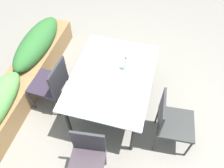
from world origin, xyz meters
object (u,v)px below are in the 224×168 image
Objects in this scene: chair_end_left at (87,157)px; chair_near_left at (171,120)px; flower_vase at (125,64)px; chair_far_side at (52,82)px; dining_table at (112,78)px; planter_box at (20,79)px.

chair_near_left reaches higher than chair_end_left.
chair_far_side is at bearing 107.44° from flower_vase.
planter_box is (-0.11, 1.52, -0.37)m from dining_table.
planter_box is at bearing 87.08° from chair_far_side.
planter_box is at bearing -39.89° from chair_end_left.
dining_table is at bearing -86.01° from planter_box.
dining_table is 1.66× the size of chair_near_left.
chair_near_left is 0.97m from flower_vase.
planter_box is (0.24, 2.42, -0.17)m from chair_near_left.
chair_far_side is 1.01× the size of chair_near_left.
chair_near_left is at bearing -124.06° from flower_vase.
flower_vase is at bearing -103.59° from chair_end_left.
planter_box is (0.99, 1.51, -0.19)m from chair_end_left.
flower_vase is (1.26, -0.16, 0.34)m from chair_end_left.
dining_table is 1.66× the size of chair_end_left.
flower_vase reaches higher than planter_box.
chair_far_side is (0.93, 0.89, -0.00)m from chair_end_left.
chair_end_left is (-1.10, 0.01, -0.19)m from dining_table.
chair_end_left is 1.29m from chair_far_side.
flower_vase is (0.16, -0.15, 0.16)m from dining_table.
chair_near_left reaches higher than dining_table.
chair_end_left is 1.82m from planter_box.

